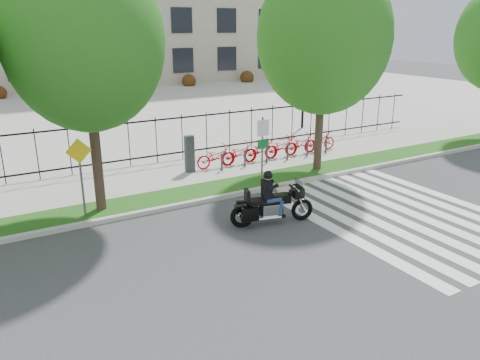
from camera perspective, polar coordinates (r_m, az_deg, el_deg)
ground at (r=13.08m, az=4.47°, el=-8.18°), size 120.00×120.00×0.00m
curb at (r=16.30m, az=-3.68°, el=-2.37°), size 60.00×0.20×0.15m
grass_verge at (r=17.02m, az=-4.96°, el=-1.49°), size 60.00×1.50×0.15m
sidewalk at (r=19.20m, az=-8.16°, el=0.71°), size 60.00×3.50×0.15m
plaza at (r=35.70m, az=-19.02°, el=8.03°), size 80.00×34.00×0.10m
crosswalk_stripes at (r=16.10m, az=18.84°, el=-3.90°), size 5.70×8.00×0.01m
iron_fence at (r=20.49m, az=-10.16°, el=4.86°), size 30.00×0.06×2.00m
lamp_post_right at (r=27.43m, az=7.84°, el=12.69°), size 1.06×0.70×4.25m
street_tree_1 at (r=14.89m, az=-18.40°, el=15.85°), size 4.69×4.69×7.97m
street_tree_2 at (r=18.94m, az=10.19°, el=16.77°), size 5.14×5.14×8.21m
bike_share_station at (r=20.86m, az=3.62°, el=3.85°), size 7.76×0.85×1.50m
sign_pole_regulatory at (r=17.37m, az=2.78°, el=4.70°), size 0.50×0.09×2.50m
sign_pole_warning at (r=14.98m, az=-18.90°, el=1.50°), size 0.78×0.09×2.49m
motorcycle_rider at (r=14.30m, az=3.93°, el=-2.77°), size 2.63×1.14×2.07m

